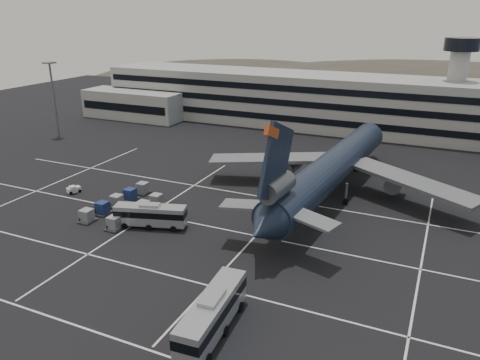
% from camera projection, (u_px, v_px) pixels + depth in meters
% --- Properties ---
extents(ground, '(260.00, 260.00, 0.00)m').
position_uv_depth(ground, '(168.00, 232.00, 67.37)').
color(ground, black).
rests_on(ground, ground).
extents(lane_markings, '(90.00, 55.62, 0.01)m').
position_uv_depth(lane_markings, '(177.00, 231.00, 67.62)').
color(lane_markings, silver).
rests_on(lane_markings, ground).
extents(terminal, '(125.00, 26.00, 24.00)m').
position_uv_depth(terminal, '(300.00, 100.00, 127.02)').
color(terminal, gray).
rests_on(terminal, ground).
extents(hills, '(352.00, 180.00, 44.00)m').
position_uv_depth(hills, '(409.00, 110.00, 209.99)').
color(hills, '#38332B').
rests_on(hills, ground).
extents(lightpole_left, '(2.40, 2.40, 18.28)m').
position_uv_depth(lightpole_left, '(53.00, 89.00, 114.61)').
color(lightpole_left, slate).
rests_on(lightpole_left, ground).
extents(trijet_main, '(47.31, 57.69, 18.08)m').
position_uv_depth(trijet_main, '(332.00, 169.00, 77.76)').
color(trijet_main, black).
rests_on(trijet_main, ground).
extents(bus_near, '(3.73, 12.23, 4.26)m').
position_uv_depth(bus_near, '(212.00, 312.00, 45.57)').
color(bus_near, gray).
rests_on(bus_near, ground).
extents(bus_far, '(10.73, 5.37, 3.70)m').
position_uv_depth(bus_far, '(150.00, 214.00, 68.15)').
color(bus_far, gray).
rests_on(bus_far, ground).
extents(tug_a, '(2.10, 2.52, 1.40)m').
position_uv_depth(tug_a, '(73.00, 189.00, 81.51)').
color(tug_a, silver).
rests_on(tug_a, ground).
extents(uld_cluster, '(8.28, 15.89, 2.01)m').
position_uv_depth(uld_cluster, '(125.00, 205.00, 73.90)').
color(uld_cluster, '#2D2D30').
rests_on(uld_cluster, ground).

